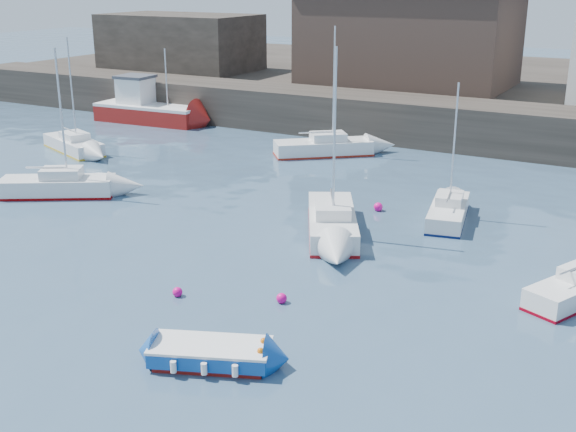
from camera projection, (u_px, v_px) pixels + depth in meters
The scene contains 15 objects.
water at pixel (92, 378), 21.22m from camera, with size 220.00×220.00×0.00m, color #2D4760.
quay_wall at pixel (448, 123), 49.81m from camera, with size 90.00×5.00×3.00m, color #28231E.
land_strip at pixel (508, 90), 64.79m from camera, with size 90.00×32.00×2.80m, color #28231E.
warehouse at pixel (409, 36), 57.57m from camera, with size 16.40×10.40×7.60m.
bldg_west at pixel (180, 42), 67.22m from camera, with size 14.00×8.00×5.00m.
blue_dinghy at pixel (211, 353), 21.82m from camera, with size 3.97×2.82×0.69m.
fishing_boat at pixel (147, 108), 57.80m from camera, with size 9.05×3.89×5.87m.
sailboat_a at pixel (58, 186), 38.55m from camera, with size 6.10×4.75×7.78m.
sailboat_b at pixel (332, 221), 32.99m from camera, with size 4.92×6.78×8.44m.
sailboat_e at pixel (74, 144), 48.21m from camera, with size 6.12×3.92×7.52m.
sailboat_f at pixel (448, 211), 34.65m from camera, with size 2.56×5.26×6.56m.
sailboat_h at pixel (324, 147), 47.27m from camera, with size 6.23×5.65×8.23m.
buoy_near at pixel (178, 296), 26.60m from camera, with size 0.37×0.37×0.37m, color #DF077A.
buoy_mid at pixel (282, 303), 26.07m from camera, with size 0.39×0.39×0.39m, color #DF077A.
buoy_far at pixel (378, 211), 36.22m from camera, with size 0.45×0.45×0.45m, color #DF077A.
Camera 1 is at (14.05, -13.51, 11.27)m, focal length 45.00 mm.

